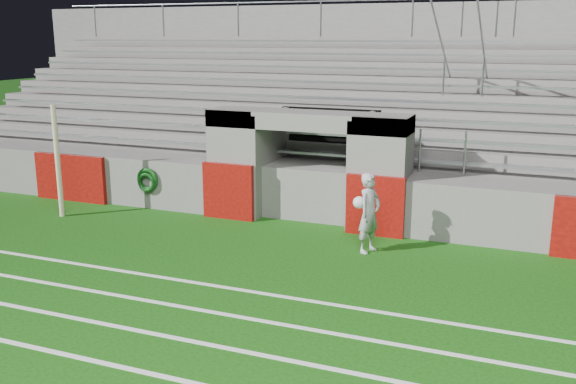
% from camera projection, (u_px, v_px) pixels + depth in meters
% --- Properties ---
extents(ground, '(90.00, 90.00, 0.00)m').
position_uv_depth(ground, '(243.00, 268.00, 12.19)').
color(ground, '#12460B').
rests_on(ground, ground).
extents(field_post, '(0.12, 0.12, 2.72)m').
position_uv_depth(field_post, '(58.00, 161.00, 15.39)').
color(field_post, beige).
rests_on(field_post, ground).
extents(stadium_structure, '(26.00, 8.48, 5.42)m').
position_uv_depth(stadium_structure, '(359.00, 133.00, 19.02)').
color(stadium_structure, '#64625F').
rests_on(stadium_structure, ground).
extents(goalkeeper_with_ball, '(0.60, 0.69, 1.64)m').
position_uv_depth(goalkeeper_with_ball, '(369.00, 212.00, 12.93)').
color(goalkeeper_with_ball, '#A9ADB3').
rests_on(goalkeeper_with_ball, ground).
extents(hose_coil, '(0.60, 0.15, 0.62)m').
position_uv_depth(hose_coil, '(147.00, 181.00, 16.13)').
color(hose_coil, '#0D4210').
rests_on(hose_coil, ground).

